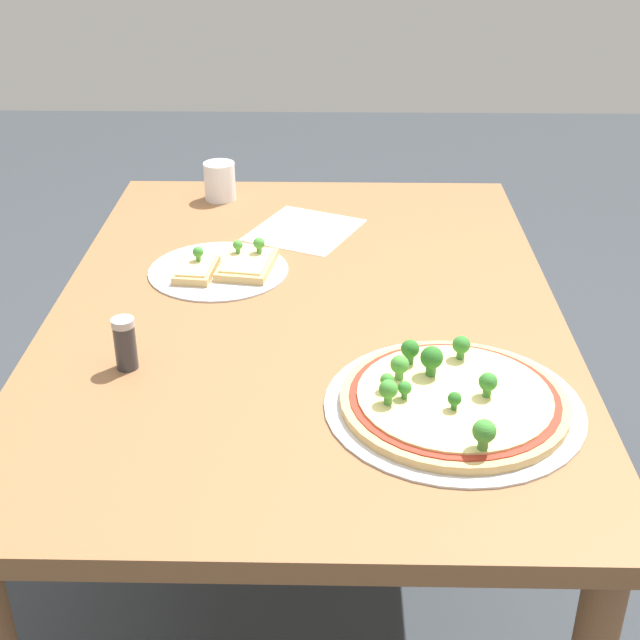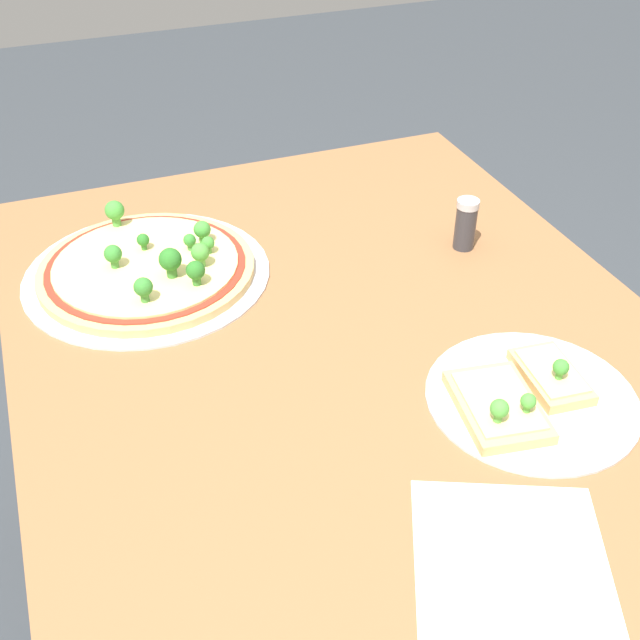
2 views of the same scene
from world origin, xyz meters
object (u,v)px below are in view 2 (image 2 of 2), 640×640
Objects in this scene: dining_table at (362,410)px; pizza_tray_slice at (524,396)px; pizza_tray_whole at (148,268)px; condiment_shaker at (466,224)px.

pizza_tray_slice is at bearing -130.00° from dining_table.
dining_table is at bearing -145.17° from pizza_tray_whole.
condiment_shaker is (0.37, -0.12, 0.04)m from pizza_tray_slice.
condiment_shaker reaches higher than pizza_tray_whole.
dining_table is 0.42m from pizza_tray_whole.
pizza_tray_slice reaches higher than dining_table.
pizza_tray_whole is at bearing 78.52° from condiment_shaker.
dining_table is 0.24m from pizza_tray_slice.
condiment_shaker is (0.23, -0.29, 0.13)m from dining_table.
pizza_tray_whole is 4.42× the size of condiment_shaker.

